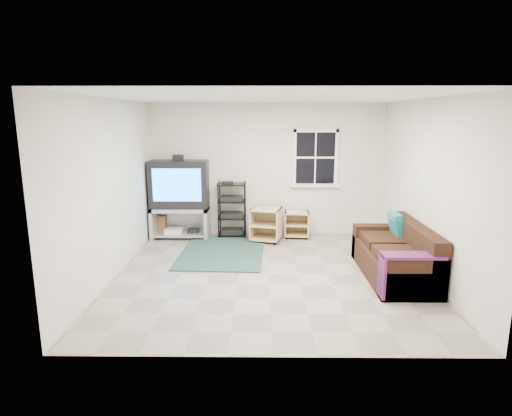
{
  "coord_description": "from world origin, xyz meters",
  "views": [
    {
      "loc": [
        -0.13,
        -6.14,
        2.34
      ],
      "look_at": [
        -0.2,
        0.4,
        0.94
      ],
      "focal_mm": 30.0,
      "sensor_mm": 36.0,
      "label": 1
    }
  ],
  "objects_px": {
    "side_table_right": "(296,222)",
    "sofa": "(396,257)",
    "av_rack": "(232,213)",
    "side_table_left": "(267,223)",
    "tv_unit": "(180,193)"
  },
  "relations": [
    {
      "from": "av_rack",
      "to": "sofa",
      "type": "xyz_separation_m",
      "value": [
        2.58,
        -2.16,
        -0.17
      ]
    },
    {
      "from": "av_rack",
      "to": "side_table_left",
      "type": "bearing_deg",
      "value": -21.43
    },
    {
      "from": "tv_unit",
      "to": "side_table_right",
      "type": "relative_size",
      "value": 3.05
    },
    {
      "from": "av_rack",
      "to": "sofa",
      "type": "height_order",
      "value": "av_rack"
    },
    {
      "from": "tv_unit",
      "to": "av_rack",
      "type": "height_order",
      "value": "tv_unit"
    },
    {
      "from": "side_table_right",
      "to": "av_rack",
      "type": "bearing_deg",
      "value": 179.66
    },
    {
      "from": "side_table_right",
      "to": "sofa",
      "type": "xyz_separation_m",
      "value": [
        1.3,
        -2.15,
        0.01
      ]
    },
    {
      "from": "av_rack",
      "to": "side_table_right",
      "type": "bearing_deg",
      "value": -0.34
    },
    {
      "from": "side_table_right",
      "to": "sofa",
      "type": "relative_size",
      "value": 0.28
    },
    {
      "from": "side_table_right",
      "to": "sofa",
      "type": "bearing_deg",
      "value": -58.83
    },
    {
      "from": "av_rack",
      "to": "side_table_left",
      "type": "height_order",
      "value": "av_rack"
    },
    {
      "from": "side_table_left",
      "to": "side_table_right",
      "type": "bearing_deg",
      "value": 23.77
    },
    {
      "from": "tv_unit",
      "to": "sofa",
      "type": "height_order",
      "value": "tv_unit"
    },
    {
      "from": "tv_unit",
      "to": "side_table_right",
      "type": "bearing_deg",
      "value": 1.77
    },
    {
      "from": "side_table_left",
      "to": "av_rack",
      "type": "bearing_deg",
      "value": 158.57
    }
  ]
}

